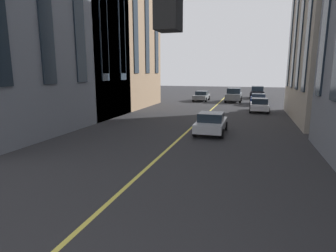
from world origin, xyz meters
TOP-DOWN VIEW (x-y plane):
  - lane_centre_line at (20.00, 0.00)m, footprint 80.00×0.16m
  - car_blue_trailing at (36.04, -4.90)m, footprint 4.40×1.95m
  - car_black_parked_a at (44.90, -4.90)m, footprint 4.70×2.14m
  - car_silver_oncoming at (17.63, -1.62)m, footprint 3.90×1.89m
  - car_white_far at (29.23, -4.90)m, footprint 3.90×1.89m
  - car_grey_mid at (38.46, -1.76)m, footprint 4.70×2.14m
  - car_grey_parked_b at (38.52, 2.70)m, footprint 4.40×1.95m

SIDE VIEW (x-z plane):
  - lane_centre_line at x=20.00m, z-range 0.00..0.01m
  - car_silver_oncoming at x=17.63m, z-range 0.00..1.40m
  - car_white_far at x=29.23m, z-range 0.00..1.40m
  - car_blue_trailing at x=36.04m, z-range 0.02..1.39m
  - car_grey_parked_b at x=38.52m, z-range 0.02..1.39m
  - car_black_parked_a at x=44.90m, z-range 0.03..1.91m
  - car_grey_mid at x=38.46m, z-range 0.03..1.91m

